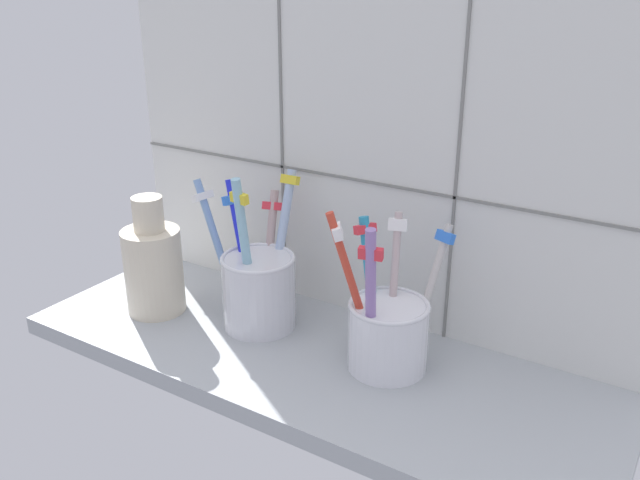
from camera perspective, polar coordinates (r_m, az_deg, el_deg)
name	(u,v)px	position (r cm, az deg, el deg)	size (l,w,h in cm)	color
counter_slab	(309,362)	(72.31, -0.97, -10.27)	(64.00, 22.00, 2.00)	#9EA3A8
tile_wall_back	(368,140)	(73.45, 4.11, 8.49)	(64.00, 2.20, 45.00)	silver
toothbrush_cup_left	(258,285)	(75.39, -5.25, -3.79)	(13.51, 11.12, 17.92)	silver
toothbrush_cup_right	(387,328)	(67.92, 5.71, -7.44)	(9.56, 10.93, 16.89)	white
ceramic_vase	(153,266)	(80.23, -13.95, -2.12)	(6.74, 6.74, 14.03)	beige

